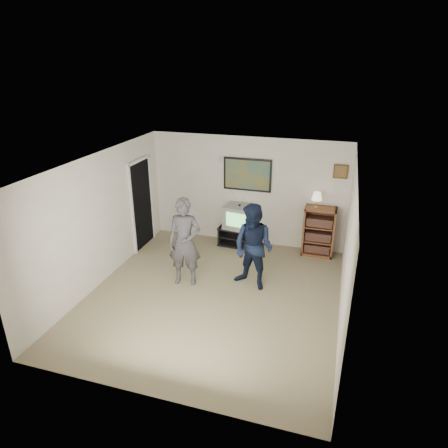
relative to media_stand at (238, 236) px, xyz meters
The scene contains 13 objects.
room_shell 2.15m from the media_stand, 86.38° to the right, with size 4.51×5.00×2.51m.
media_stand is the anchor object (origin of this frame).
crt_television 0.49m from the media_stand, ahead, with size 0.63×0.54×0.54m, color gray, non-canonical shape.
bookshelf 1.83m from the media_stand, ahead, with size 0.67×0.38×1.10m, color brown, non-canonical shape.
table_lamp 2.00m from the media_stand, ahead, with size 0.22×0.22×0.36m, color #FEEEC1, non-canonical shape.
person_tall 2.10m from the media_stand, 105.84° to the right, with size 0.63×0.42×1.73m, color #3D3D41.
person_short 1.94m from the media_stand, 66.64° to the right, with size 0.81×0.63×1.66m, color black.
controller_left 2.04m from the media_stand, 108.46° to the right, with size 0.03×0.11×0.03m, color white.
controller_right 1.85m from the media_stand, 62.87° to the right, with size 0.03×0.11×0.03m, color white.
poster 1.45m from the media_stand, 64.07° to the left, with size 1.10×0.03×0.75m, color black.
air_vent 1.80m from the media_stand, 149.88° to the left, with size 0.28×0.02×0.14m, color white.
small_picture 2.70m from the media_stand, ahead, with size 0.30×0.03×0.30m, color #2F210F.
doorway 2.34m from the media_stand, 163.42° to the right, with size 0.03×0.85×2.00m, color black.
Camera 1 is at (2.02, -5.98, 4.09)m, focal length 32.00 mm.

